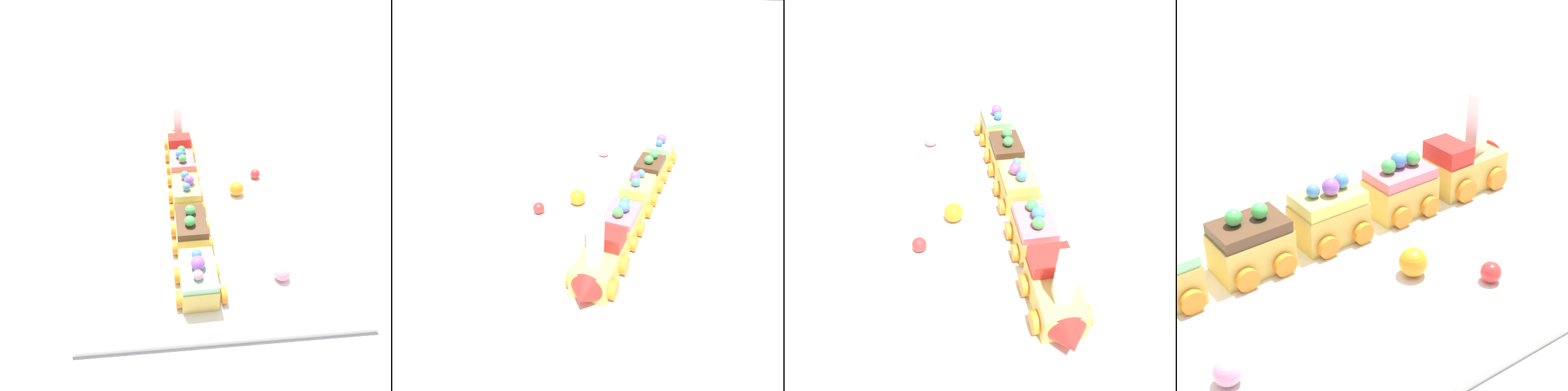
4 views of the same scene
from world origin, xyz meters
The scene contains 10 objects.
ground_plane centered at (0.00, 0.00, 0.00)m, with size 10.00×10.00×0.00m, color #B2B2B7.
display_board centered at (0.00, 0.00, 0.01)m, with size 0.62×0.43×0.01m, color white.
cake_train_locomotive centered at (0.19, 0.05, 0.04)m, with size 0.13×0.08×0.12m.
cake_car_strawberry centered at (0.08, 0.05, 0.04)m, with size 0.08×0.07×0.08m.
cake_car_lemon centered at (-0.03, 0.04, 0.04)m, with size 0.08×0.07×0.08m.
cake_car_chocolate centered at (-0.12, 0.04, 0.04)m, with size 0.08×0.07×0.07m.
cake_car_mint centered at (-0.22, 0.04, 0.04)m, with size 0.08×0.07×0.08m.
gumball_red centered at (0.07, -0.12, 0.02)m, with size 0.02×0.02×0.02m, color red.
gumball_pink centered at (-0.21, -0.10, 0.02)m, with size 0.03×0.03×0.03m, color pink.
gumball_orange centered at (0.01, -0.07, 0.03)m, with size 0.03×0.03×0.03m, color orange.
Camera 2 is at (0.58, 0.20, 0.43)m, focal length 35.00 mm.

